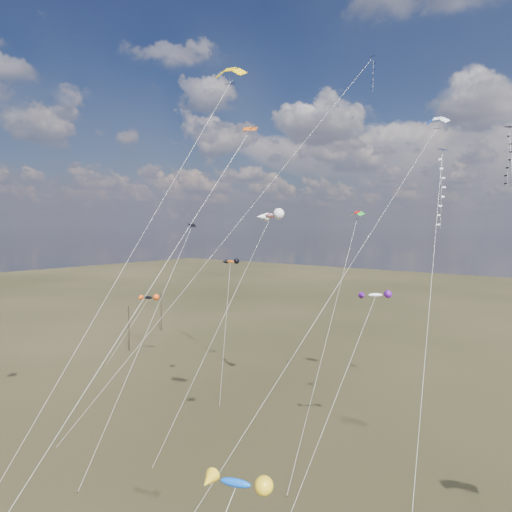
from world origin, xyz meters
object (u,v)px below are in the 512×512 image
Objects in this scene: utility_pole_near at (129,328)px; novelty_black_orange at (148,298)px; diamond_black_high at (510,173)px; utility_pole_far at (161,311)px; parafoil_yellow at (228,72)px.

novelty_black_orange is (7.49, -1.65, 6.35)m from utility_pole_near.
utility_pole_near is 63.08m from diamond_black_high.
utility_pole_near and utility_pole_far have the same top height.
utility_pole_near is 16.12m from utility_pole_far.
novelty_black_orange is (-51.29, -1.37, -16.55)m from diamond_black_high.
parafoil_yellow is (-15.47, -21.83, 6.64)m from diamond_black_high.
novelty_black_orange is at bearing 150.26° from parafoil_yellow.
parafoil_yellow reaches higher than diamond_black_high.
utility_pole_far is at bearing 119.74° from utility_pole_near.
diamond_black_high reaches higher than utility_pole_far.
parafoil_yellow is 47.32m from novelty_black_orange.
diamond_black_high is at bearing -12.07° from utility_pole_far.
parafoil_yellow is at bearing -29.74° from novelty_black_orange.
parafoil_yellow is at bearing -35.14° from utility_pole_far.
parafoil_yellow is 3.12× the size of novelty_black_orange.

